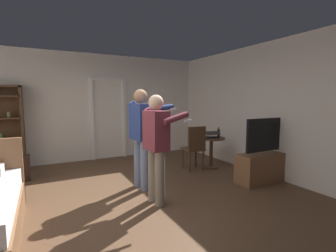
{
  "coord_description": "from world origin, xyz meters",
  "views": [
    {
      "loc": [
        -0.97,
        -3.42,
        1.58
      ],
      "look_at": [
        1.02,
        0.37,
        1.1
      ],
      "focal_mm": 25.96,
      "sensor_mm": 36.0,
      "label": 1
    }
  ],
  "objects_px": {
    "tv_flatscreen": "(266,163)",
    "person_striped_shirt": "(141,131)",
    "bookshelf": "(2,126)",
    "laptop": "(211,136)",
    "person_blue_shirt": "(157,142)",
    "suitcase_dark": "(17,169)",
    "wooden_chair": "(195,146)",
    "bottle_on_table": "(219,133)",
    "side_table": "(211,147)"
  },
  "relations": [
    {
      "from": "bookshelf",
      "to": "wooden_chair",
      "type": "height_order",
      "value": "bookshelf"
    },
    {
      "from": "laptop",
      "to": "person_blue_shirt",
      "type": "height_order",
      "value": "person_blue_shirt"
    },
    {
      "from": "wooden_chair",
      "to": "person_blue_shirt",
      "type": "bearing_deg",
      "value": -141.88
    },
    {
      "from": "suitcase_dark",
      "to": "person_striped_shirt",
      "type": "bearing_deg",
      "value": -38.02
    },
    {
      "from": "side_table",
      "to": "person_striped_shirt",
      "type": "height_order",
      "value": "person_striped_shirt"
    },
    {
      "from": "tv_flatscreen",
      "to": "bottle_on_table",
      "type": "relative_size",
      "value": 5.29
    },
    {
      "from": "laptop",
      "to": "suitcase_dark",
      "type": "height_order",
      "value": "laptop"
    },
    {
      "from": "person_striped_shirt",
      "to": "tv_flatscreen",
      "type": "bearing_deg",
      "value": -19.06
    },
    {
      "from": "tv_flatscreen",
      "to": "person_striped_shirt",
      "type": "relative_size",
      "value": 0.72
    },
    {
      "from": "side_table",
      "to": "bottle_on_table",
      "type": "distance_m",
      "value": 0.37
    },
    {
      "from": "side_table",
      "to": "person_striped_shirt",
      "type": "relative_size",
      "value": 0.4
    },
    {
      "from": "tv_flatscreen",
      "to": "bottle_on_table",
      "type": "xyz_separation_m",
      "value": [
        -0.21,
        1.17,
        0.45
      ]
    },
    {
      "from": "bookshelf",
      "to": "suitcase_dark",
      "type": "bearing_deg",
      "value": -70.7
    },
    {
      "from": "side_table",
      "to": "person_blue_shirt",
      "type": "relative_size",
      "value": 0.43
    },
    {
      "from": "laptop",
      "to": "person_striped_shirt",
      "type": "distance_m",
      "value": 1.92
    },
    {
      "from": "tv_flatscreen",
      "to": "wooden_chair",
      "type": "relative_size",
      "value": 1.26
    },
    {
      "from": "bookshelf",
      "to": "tv_flatscreen",
      "type": "relative_size",
      "value": 1.5
    },
    {
      "from": "side_table",
      "to": "person_striped_shirt",
      "type": "bearing_deg",
      "value": -166.1
    },
    {
      "from": "bookshelf",
      "to": "wooden_chair",
      "type": "relative_size",
      "value": 1.89
    },
    {
      "from": "bottle_on_table",
      "to": "person_blue_shirt",
      "type": "relative_size",
      "value": 0.14
    },
    {
      "from": "person_striped_shirt",
      "to": "bookshelf",
      "type": "bearing_deg",
      "value": 134.77
    },
    {
      "from": "person_blue_shirt",
      "to": "bottle_on_table",
      "type": "bearing_deg",
      "value": 27.74
    },
    {
      "from": "bookshelf",
      "to": "laptop",
      "type": "bearing_deg",
      "value": -24.5
    },
    {
      "from": "side_table",
      "to": "wooden_chair",
      "type": "xyz_separation_m",
      "value": [
        -0.48,
        -0.03,
        0.07
      ]
    },
    {
      "from": "wooden_chair",
      "to": "person_striped_shirt",
      "type": "relative_size",
      "value": 0.57
    },
    {
      "from": "side_table",
      "to": "suitcase_dark",
      "type": "height_order",
      "value": "side_table"
    },
    {
      "from": "side_table",
      "to": "wooden_chair",
      "type": "height_order",
      "value": "wooden_chair"
    },
    {
      "from": "bottle_on_table",
      "to": "wooden_chair",
      "type": "relative_size",
      "value": 0.24
    },
    {
      "from": "bottle_on_table",
      "to": "wooden_chair",
      "type": "bearing_deg",
      "value": 175.41
    },
    {
      "from": "side_table",
      "to": "person_blue_shirt",
      "type": "bearing_deg",
      "value": -148.8
    },
    {
      "from": "person_striped_shirt",
      "to": "suitcase_dark",
      "type": "height_order",
      "value": "person_striped_shirt"
    },
    {
      "from": "person_striped_shirt",
      "to": "suitcase_dark",
      "type": "bearing_deg",
      "value": 143.78
    },
    {
      "from": "wooden_chair",
      "to": "suitcase_dark",
      "type": "height_order",
      "value": "wooden_chair"
    },
    {
      "from": "person_blue_shirt",
      "to": "suitcase_dark",
      "type": "xyz_separation_m",
      "value": [
        -1.97,
        2.17,
        -0.7
      ]
    },
    {
      "from": "person_blue_shirt",
      "to": "person_striped_shirt",
      "type": "bearing_deg",
      "value": 87.21
    },
    {
      "from": "bookshelf",
      "to": "bottle_on_table",
      "type": "height_order",
      "value": "bookshelf"
    },
    {
      "from": "tv_flatscreen",
      "to": "person_striped_shirt",
      "type": "distance_m",
      "value": 2.47
    },
    {
      "from": "tv_flatscreen",
      "to": "laptop",
      "type": "xyz_separation_m",
      "value": [
        -0.39,
        1.21,
        0.4
      ]
    },
    {
      "from": "laptop",
      "to": "wooden_chair",
      "type": "height_order",
      "value": "wooden_chair"
    },
    {
      "from": "tv_flatscreen",
      "to": "side_table",
      "type": "distance_m",
      "value": 1.3
    },
    {
      "from": "bookshelf",
      "to": "wooden_chair",
      "type": "distance_m",
      "value": 4.2
    },
    {
      "from": "side_table",
      "to": "bookshelf",
      "type": "bearing_deg",
      "value": 156.19
    },
    {
      "from": "side_table",
      "to": "laptop",
      "type": "xyz_separation_m",
      "value": [
        -0.04,
        -0.04,
        0.28
      ]
    },
    {
      "from": "bottle_on_table",
      "to": "person_blue_shirt",
      "type": "distance_m",
      "value": 2.35
    },
    {
      "from": "bottle_on_table",
      "to": "wooden_chair",
      "type": "xyz_separation_m",
      "value": [
        -0.62,
        0.05,
        -0.26
      ]
    },
    {
      "from": "bookshelf",
      "to": "side_table",
      "type": "distance_m",
      "value": 4.63
    },
    {
      "from": "bottle_on_table",
      "to": "wooden_chair",
      "type": "height_order",
      "value": "wooden_chair"
    },
    {
      "from": "tv_flatscreen",
      "to": "person_striped_shirt",
      "type": "xyz_separation_m",
      "value": [
        -2.25,
        0.78,
        0.67
      ]
    },
    {
      "from": "side_table",
      "to": "suitcase_dark",
      "type": "distance_m",
      "value": 4.04
    },
    {
      "from": "person_striped_shirt",
      "to": "person_blue_shirt",
      "type": "bearing_deg",
      "value": -92.79
    }
  ]
}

